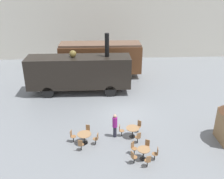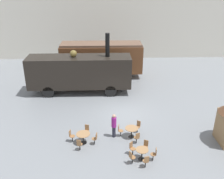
# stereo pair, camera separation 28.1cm
# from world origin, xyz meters

# --- Properties ---
(ground_plane) EXTENTS (80.00, 80.00, 0.00)m
(ground_plane) POSITION_xyz_m (0.00, 0.00, 0.00)
(ground_plane) COLOR gray
(backdrop_wall) EXTENTS (44.00, 0.15, 9.00)m
(backdrop_wall) POSITION_xyz_m (0.00, 15.44, 4.50)
(backdrop_wall) COLOR beige
(backdrop_wall) RESTS_ON ground_plane
(passenger_coach_wooden) EXTENTS (8.84, 2.58, 3.81)m
(passenger_coach_wooden) POSITION_xyz_m (-1.66, 8.37, 2.20)
(passenger_coach_wooden) COLOR brown
(passenger_coach_wooden) RESTS_ON ground_plane
(steam_locomotive) EXTENTS (9.61, 2.41, 5.70)m
(steam_locomotive) POSITION_xyz_m (-3.69, 4.12, 2.14)
(steam_locomotive) COLOR black
(steam_locomotive) RESTS_ON ground_plane
(cafe_table_near) EXTENTS (0.77, 0.77, 0.74)m
(cafe_table_near) POSITION_xyz_m (0.81, -6.00, 0.56)
(cafe_table_near) COLOR black
(cafe_table_near) RESTS_ON ground_plane
(cafe_table_mid) EXTENTS (0.93, 0.93, 0.73)m
(cafe_table_mid) POSITION_xyz_m (-2.86, -4.19, 0.59)
(cafe_table_mid) COLOR black
(cafe_table_mid) RESTS_ON ground_plane
(cafe_table_far) EXTENTS (0.91, 0.91, 0.73)m
(cafe_table_far) POSITION_xyz_m (0.44, -3.61, 0.58)
(cafe_table_far) COLOR black
(cafe_table_far) RESTS_ON ground_plane
(cafe_chair_0) EXTENTS (0.40, 0.40, 0.87)m
(cafe_chair_0) POSITION_xyz_m (0.27, -5.47, 0.51)
(cafe_chair_0) COLOR black
(cafe_chair_0) RESTS_ON ground_plane
(cafe_chair_1) EXTENTS (0.40, 0.39, 0.87)m
(cafe_chair_1) POSITION_xyz_m (0.15, -6.35, 0.51)
(cafe_chair_1) COLOR black
(cafe_chair_1) RESTS_ON ground_plane
(cafe_chair_2) EXTENTS (0.36, 0.38, 0.87)m
(cafe_chair_2) POSITION_xyz_m (0.95, -6.74, 0.51)
(cafe_chair_2) COLOR black
(cafe_chair_2) RESTS_ON ground_plane
(cafe_chair_3) EXTENTS (0.37, 0.36, 0.87)m
(cafe_chair_3) POSITION_xyz_m (1.56, -6.10, 0.51)
(cafe_chair_3) COLOR black
(cafe_chair_3) RESTS_ON ground_plane
(cafe_chair_4) EXTENTS (0.39, 0.40, 0.87)m
(cafe_chair_4) POSITION_xyz_m (1.14, -5.32, 0.51)
(cafe_chair_4) COLOR black
(cafe_chair_4) RESTS_ON ground_plane
(cafe_chair_5) EXTENTS (0.38, 0.36, 0.87)m
(cafe_chair_5) POSITION_xyz_m (-2.05, -4.37, 0.51)
(cafe_chair_5) COLOR black
(cafe_chair_5) RESTS_ON ground_plane
(cafe_chair_6) EXTENTS (0.36, 0.38, 0.87)m
(cafe_chair_6) POSITION_xyz_m (-2.67, -3.37, 0.51)
(cafe_chair_6) COLOR black
(cafe_chair_6) RESTS_ON ground_plane
(cafe_chair_7) EXTENTS (0.38, 0.36, 0.87)m
(cafe_chair_7) POSITION_xyz_m (-3.67, -4.00, 0.51)
(cafe_chair_7) COLOR black
(cafe_chair_7) RESTS_ON ground_plane
(cafe_chair_8) EXTENTS (0.36, 0.38, 0.87)m
(cafe_chair_8) POSITION_xyz_m (-3.05, -5.00, 0.51)
(cafe_chair_8) COLOR black
(cafe_chair_8) RESTS_ON ground_plane
(cafe_chair_9) EXTENTS (0.37, 0.39, 0.87)m
(cafe_chair_9) POSITION_xyz_m (0.72, -4.39, 0.51)
(cafe_chair_9) COLOR black
(cafe_chair_9) RESTS_ON ground_plane
(cafe_chair_10) EXTENTS (0.40, 0.41, 0.87)m
(cafe_chair_10) POSITION_xyz_m (0.97, -2.98, 0.51)
(cafe_chair_10) COLOR black
(cafe_chair_10) RESTS_ON ground_plane
(cafe_chair_11) EXTENTS (0.38, 0.36, 0.87)m
(cafe_chair_11) POSITION_xyz_m (-0.37, -3.47, 0.51)
(cafe_chair_11) COLOR black
(cafe_chair_11) RESTS_ON ground_plane
(visitor_person) EXTENTS (0.34, 0.34, 1.77)m
(visitor_person) POSITION_xyz_m (-0.78, -3.53, 0.97)
(visitor_person) COLOR #262633
(visitor_person) RESTS_ON ground_plane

